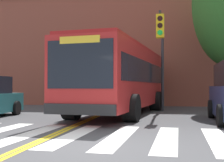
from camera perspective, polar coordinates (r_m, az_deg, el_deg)
name	(u,v)px	position (r m, az deg, el deg)	size (l,w,h in m)	color
ground_plane	(82,147)	(7.12, -5.52, -11.92)	(120.00, 120.00, 0.00)	#424244
crosswalk	(119,137)	(8.48, 1.26, -10.13)	(10.92, 4.78, 0.01)	white
lane_line_yellow_inner	(120,105)	(22.54, 1.55, -4.44)	(0.12, 36.00, 0.01)	gold
lane_line_yellow_outer	(123,105)	(22.52, 1.95, -4.44)	(0.12, 36.00, 0.01)	gold
city_bus	(123,78)	(15.53, 2.01, 0.64)	(4.01, 11.45, 3.27)	#B22323
car_black_behind_bus	(157,93)	(25.06, 8.22, -2.21)	(2.20, 3.80, 1.79)	black
traffic_light_overhead	(162,46)	(15.77, 9.04, 6.38)	(0.34, 4.37, 4.94)	#28282D
building_facade	(172,50)	(25.55, 10.87, 5.68)	(35.94, 7.63, 8.63)	brown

